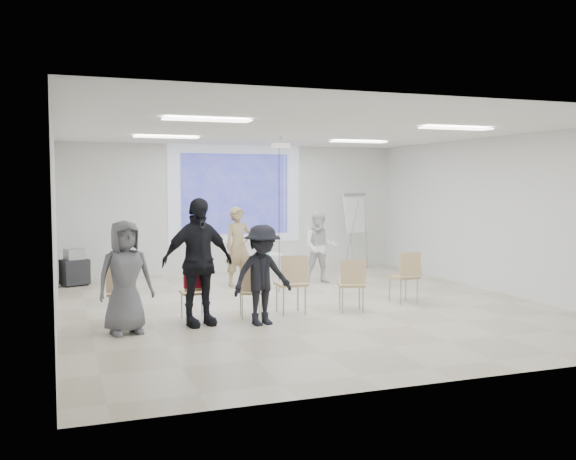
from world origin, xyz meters
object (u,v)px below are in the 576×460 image
object	(u,v)px
chair_right_far	(406,273)
audience_left	(198,253)
av_cart	(75,269)
player_left	(238,241)
chair_left_mid	(195,288)
audience_mid	(262,268)
audience_outer	(125,270)
chair_right_inner	(352,281)
chair_left_inner	(251,288)
flipchart_easel	(356,214)
laptop	(251,290)
player_right	(320,243)
chair_center	(293,279)
chair_far_left	(121,289)
pedestal_table	(270,267)

from	to	relation	value
chair_right_far	audience_left	size ratio (longest dim) A/B	0.42
av_cart	audience_left	bearing A→B (deg)	-91.05
player_left	av_cart	xyz separation A→B (m)	(-3.16, 1.20, -0.57)
player_left	chair_left_mid	world-z (taller)	player_left
audience_mid	audience_outer	distance (m)	1.97
chair_right_inner	chair_left_inner	bearing A→B (deg)	-167.75
chair_left_mid	audience_mid	distance (m)	1.13
player_left	flipchart_easel	size ratio (longest dim) A/B	0.99
laptop	chair_left_mid	bearing A→B (deg)	7.94
audience_mid	audience_outer	bearing A→B (deg)	163.22
player_right	chair_left_mid	world-z (taller)	player_right
audience_outer	av_cart	xyz separation A→B (m)	(-0.57, 4.68, -0.54)
audience_left	audience_mid	size ratio (longest dim) A/B	1.28
chair_right_inner	audience_outer	world-z (taller)	audience_outer
player_left	audience_left	bearing A→B (deg)	-125.41
flipchart_easel	laptop	bearing A→B (deg)	-148.44
chair_center	av_cart	distance (m)	5.35
player_left	chair_far_left	distance (m)	3.82
chair_left_inner	player_left	bearing A→B (deg)	88.73
chair_center	chair_left_inner	bearing A→B (deg)	-175.98
pedestal_table	flipchart_easel	world-z (taller)	flipchart_easel
laptop	audience_outer	world-z (taller)	audience_outer
laptop	flipchart_easel	world-z (taller)	flipchart_easel
pedestal_table	chair_right_inner	world-z (taller)	chair_right_inner
player_left	chair_right_inner	distance (m)	3.40
chair_far_left	audience_outer	size ratio (longest dim) A/B	0.50
chair_left_mid	flipchart_easel	bearing A→B (deg)	39.98
player_right	chair_left_mid	distance (m)	4.33
pedestal_table	chair_left_inner	size ratio (longest dim) A/B	0.82
laptop	chair_right_inner	bearing A→B (deg)	-176.48
audience_left	flipchart_easel	world-z (taller)	audience_left
laptop	pedestal_table	bearing A→B (deg)	-102.96
chair_left_inner	chair_center	size ratio (longest dim) A/B	0.83
pedestal_table	chair_right_inner	xyz separation A→B (m)	(0.36, -3.21, 0.15)
audience_outer	flipchart_easel	world-z (taller)	flipchart_easel
chair_center	laptop	world-z (taller)	chair_center
chair_left_mid	audience_outer	xyz separation A→B (m)	(-1.09, -0.51, 0.39)
chair_left_mid	audience_mid	xyz separation A→B (m)	(0.88, -0.63, 0.34)
chair_center	laptop	xyz separation A→B (m)	(-0.68, 0.06, -0.14)
chair_left_inner	flipchart_easel	bearing A→B (deg)	58.96
audience_outer	audience_left	bearing A→B (deg)	-2.65
chair_left_inner	chair_right_inner	distance (m)	1.68
pedestal_table	audience_mid	size ratio (longest dim) A/B	0.39
chair_far_left	flipchart_easel	distance (m)	7.23
chair_right_far	audience_outer	distance (m)	4.90
pedestal_table	flipchart_easel	distance (m)	3.12
chair_far_left	flipchart_easel	xyz separation A→B (m)	(5.87, 4.14, 0.85)
chair_left_inner	chair_left_mid	bearing A→B (deg)	-177.93
chair_left_inner	av_cart	bearing A→B (deg)	130.80
chair_far_left	laptop	size ratio (longest dim) A/B	3.01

